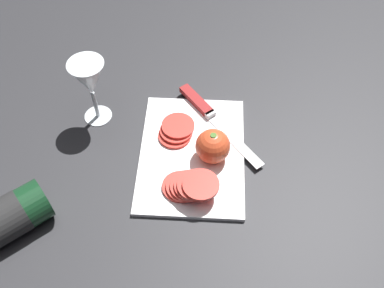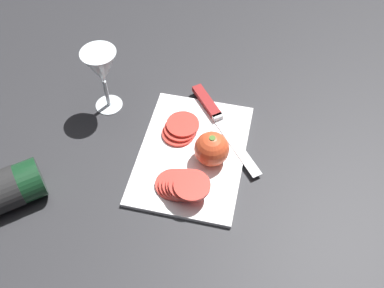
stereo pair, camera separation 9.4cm
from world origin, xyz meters
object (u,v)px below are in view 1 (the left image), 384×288
Objects in this scene: wine_glass at (89,81)px; tomato_slice_stack_far at (190,186)px; knife at (204,108)px; whole_tomato at (213,146)px; tomato_slice_stack_near at (176,131)px.

tomato_slice_stack_far is (-0.20, -0.22, -0.08)m from wine_glass.
knife is (0.02, -0.24, -0.10)m from wine_glass.
wine_glass is 1.40× the size of tomato_slice_stack_far.
wine_glass reaches higher than tomato_slice_stack_far.
whole_tomato is (-0.11, -0.27, -0.07)m from wine_glass.
tomato_slice_stack_near is (-0.05, -0.19, -0.09)m from wine_glass.
whole_tomato is 0.64× the size of tomato_slice_stack_far.
knife is at bearing -84.51° from wine_glass.
whole_tomato reaches higher than tomato_slice_stack_far.
tomato_slice_stack_near is 0.15m from tomato_slice_stack_far.
whole_tomato is 0.10m from tomato_slice_stack_near.
tomato_slice_stack_far is at bearing -165.14° from tomato_slice_stack_near.
whole_tomato is at bearing -25.57° from tomato_slice_stack_far.
wine_glass reaches higher than tomato_slice_stack_near.
knife is at bearing -4.95° from tomato_slice_stack_far.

